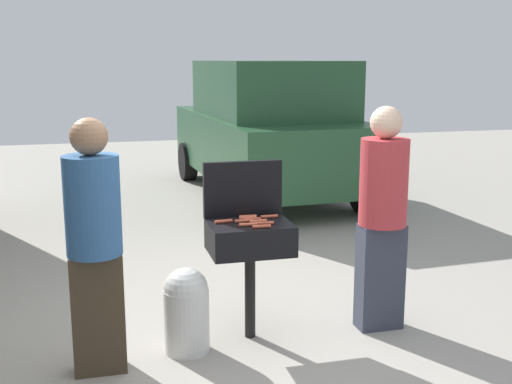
# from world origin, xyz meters

# --- Properties ---
(ground_plane) EXTENTS (24.00, 24.00, 0.00)m
(ground_plane) POSITION_xyz_m (0.00, 0.00, 0.00)
(ground_plane) COLOR #9E998E
(bbq_grill) EXTENTS (0.60, 0.44, 0.88)m
(bbq_grill) POSITION_xyz_m (0.19, 0.02, 0.74)
(bbq_grill) COLOR black
(bbq_grill) RESTS_ON ground
(grill_lid_open) EXTENTS (0.60, 0.05, 0.42)m
(grill_lid_open) POSITION_xyz_m (0.19, 0.24, 1.09)
(grill_lid_open) COLOR black
(grill_lid_open) RESTS_ON bbq_grill
(hot_dog_0) EXTENTS (0.13, 0.04, 0.03)m
(hot_dog_0) POSITION_xyz_m (0.16, -0.06, 0.89)
(hot_dog_0) COLOR #C6593D
(hot_dog_0) RESTS_ON bbq_grill
(hot_dog_1) EXTENTS (0.13, 0.04, 0.03)m
(hot_dog_1) POSITION_xyz_m (0.25, 0.01, 0.89)
(hot_dog_1) COLOR #C6593D
(hot_dog_1) RESTS_ON bbq_grill
(hot_dog_2) EXTENTS (0.13, 0.03, 0.03)m
(hot_dog_2) POSITION_xyz_m (0.20, 0.12, 0.89)
(hot_dog_2) COLOR #C6593D
(hot_dog_2) RESTS_ON bbq_grill
(hot_dog_3) EXTENTS (0.13, 0.03, 0.03)m
(hot_dog_3) POSITION_xyz_m (0.37, 0.13, 0.89)
(hot_dog_3) COLOR #B74C33
(hot_dog_3) RESTS_ON bbq_grill
(hot_dog_4) EXTENTS (0.13, 0.03, 0.03)m
(hot_dog_4) POSITION_xyz_m (0.21, 0.16, 0.89)
(hot_dog_4) COLOR #C6593D
(hot_dog_4) RESTS_ON bbq_grill
(hot_dog_5) EXTENTS (0.13, 0.03, 0.03)m
(hot_dog_5) POSITION_xyz_m (0.15, 0.05, 0.89)
(hot_dog_5) COLOR #B74C33
(hot_dog_5) RESTS_ON bbq_grill
(hot_dog_6) EXTENTS (0.13, 0.04, 0.03)m
(hot_dog_6) POSITION_xyz_m (0.24, -0.14, 0.89)
(hot_dog_6) COLOR #B74C33
(hot_dog_6) RESTS_ON bbq_grill
(hot_dog_7) EXTENTS (0.13, 0.03, 0.03)m
(hot_dog_7) POSITION_xyz_m (0.28, -0.06, 0.89)
(hot_dog_7) COLOR #B74C33
(hot_dog_7) RESTS_ON bbq_grill
(hot_dog_8) EXTENTS (0.13, 0.03, 0.03)m
(hot_dog_8) POSITION_xyz_m (0.22, 0.08, 0.89)
(hot_dog_8) COLOR #AD4228
(hot_dog_8) RESTS_ON bbq_grill
(hot_dog_9) EXTENTS (0.13, 0.04, 0.03)m
(hot_dog_9) POSITION_xyz_m (0.01, 0.07, 0.89)
(hot_dog_9) COLOR #B74C33
(hot_dog_9) RESTS_ON bbq_grill
(propane_tank) EXTENTS (0.32, 0.32, 0.62)m
(propane_tank) POSITION_xyz_m (-0.30, -0.10, 0.32)
(propane_tank) COLOR silver
(propane_tank) RESTS_ON ground
(person_left) EXTENTS (0.36, 0.36, 1.69)m
(person_left) POSITION_xyz_m (-0.90, -0.25, 0.92)
(person_left) COLOR #3F3323
(person_left) RESTS_ON ground
(person_right) EXTENTS (0.36, 0.36, 1.71)m
(person_right) POSITION_xyz_m (1.20, -0.06, 0.93)
(person_right) COLOR #333847
(person_right) RESTS_ON ground
(parked_minivan) EXTENTS (2.21, 4.49, 2.02)m
(parked_minivan) POSITION_xyz_m (1.69, 4.93, 1.03)
(parked_minivan) COLOR #234C2D
(parked_minivan) RESTS_ON ground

